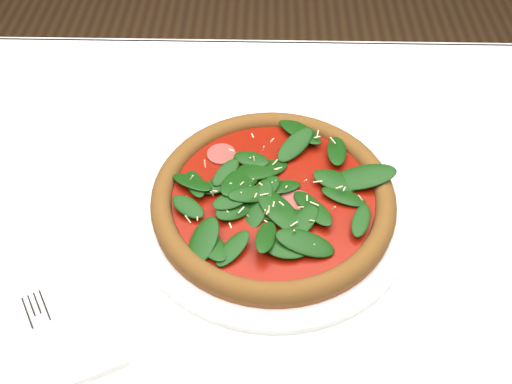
{
  "coord_description": "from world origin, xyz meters",
  "views": [
    {
      "loc": [
        0.02,
        -0.48,
        1.34
      ],
      "look_at": [
        0.01,
        0.02,
        0.77
      ],
      "focal_mm": 40.0,
      "sensor_mm": 36.0,
      "label": 1
    }
  ],
  "objects": [
    {
      "name": "dining_table",
      "position": [
        0.0,
        0.0,
        0.65
      ],
      "size": [
        1.21,
        0.81,
        0.75
      ],
      "color": "white",
      "rests_on": "ground"
    },
    {
      "name": "plate",
      "position": [
        0.04,
        0.01,
        0.76
      ],
      "size": [
        0.37,
        0.37,
        0.02
      ],
      "color": "silver",
      "rests_on": "dining_table"
    },
    {
      "name": "pizza",
      "position": [
        0.04,
        0.01,
        0.78
      ],
      "size": [
        0.41,
        0.41,
        0.04
      ],
      "rotation": [
        0.0,
        0.0,
        0.34
      ],
      "color": "#995225",
      "rests_on": "plate"
    },
    {
      "name": "napkin",
      "position": [
        -0.2,
        -0.22,
        0.76
      ],
      "size": [
        0.16,
        0.12,
        0.01
      ],
      "primitive_type": "cube",
      "rotation": [
        0.0,
        0.0,
        0.45
      ],
      "color": "white",
      "rests_on": "dining_table"
    },
    {
      "name": "fork",
      "position": [
        -0.21,
        -0.19,
        0.76
      ],
      "size": [
        0.1,
        0.14,
        0.0
      ],
      "rotation": [
        0.0,
        0.0,
        0.55
      ],
      "color": "silver",
      "rests_on": "napkin"
    }
  ]
}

